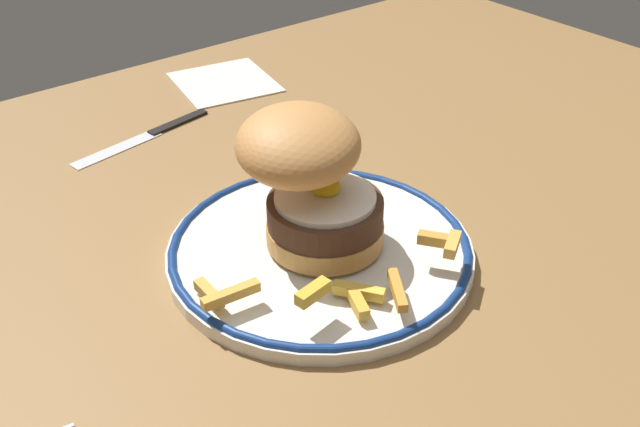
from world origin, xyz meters
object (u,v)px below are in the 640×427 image
at_px(dinner_plate, 320,249).
at_px(napkin, 225,82).
at_px(burger, 311,179).
at_px(knife, 154,132).

relative_size(dinner_plate, napkin, 2.14).
height_order(burger, napkin, burger).
height_order(dinner_plate, burger, burger).
bearing_deg(burger, napkin, 69.13).
height_order(dinner_plate, knife, dinner_plate).
xyz_separation_m(dinner_plate, knife, (-0.00, 0.30, -0.01)).
relative_size(burger, napkin, 1.20).
distance_m(dinner_plate, napkin, 0.40).
bearing_deg(dinner_plate, burger, 95.63).
distance_m(dinner_plate, knife, 0.30).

